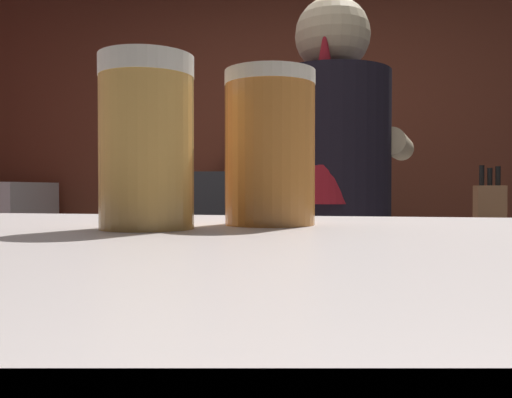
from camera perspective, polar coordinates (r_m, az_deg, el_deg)
wall_back at (r=3.66m, az=4.62°, el=4.94°), size 5.20×0.10×2.70m
prep_counter at (r=2.12m, az=10.17°, el=-16.67°), size 2.10×0.60×0.92m
back_shelf at (r=3.42m, az=1.97°, el=-7.27°), size 0.97×0.36×1.21m
bartender at (r=1.57m, az=8.13°, el=-4.08°), size 0.47×0.54×1.67m
knife_block at (r=2.12m, az=23.86°, el=-1.22°), size 0.10×0.08×0.27m
mixing_bowl at (r=2.08m, az=0.31°, el=-3.32°), size 0.20×0.20×0.06m
chefs_knife at (r=1.99m, az=16.63°, el=-4.24°), size 0.24×0.11×0.01m
pint_glass_near at (r=0.45m, az=-11.69°, el=5.95°), size 0.08×0.08×0.14m
pint_glass_far at (r=0.49m, az=1.51°, el=5.50°), size 0.08×0.08×0.14m
bottle_olive_oil at (r=3.53m, az=-2.37°, el=4.44°), size 0.07×0.07×0.25m
bottle_soy at (r=3.29m, az=4.97°, el=4.44°), size 0.05×0.05×0.22m
bottle_hot_sauce at (r=3.45m, az=6.60°, el=4.45°), size 0.05×0.05×0.24m
bottle_vinegar at (r=3.29m, az=7.39°, el=4.45°), size 0.07×0.07×0.22m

